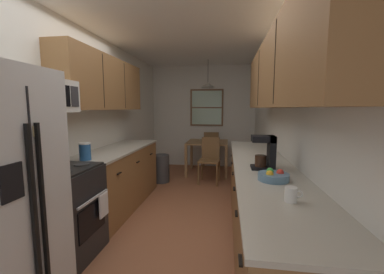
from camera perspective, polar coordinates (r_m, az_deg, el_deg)
name	(u,v)px	position (r m, az deg, el deg)	size (l,w,h in m)	color
ground_plane	(186,205)	(3.89, -1.39, -15.74)	(12.00, 12.00, 0.00)	#995B3D
wall_left	(101,122)	(4.05, -20.68, 3.32)	(0.10, 9.00, 2.55)	silver
wall_right	(280,124)	(3.62, 20.13, 2.98)	(0.10, 9.00, 2.55)	silver
wall_back	(203,117)	(6.22, 2.68, 4.83)	(4.40, 0.10, 2.55)	silver
ceiling_slab	(186,31)	(3.75, -1.52, 23.84)	(4.40, 9.00, 0.08)	white
stove_range	(62,212)	(2.81, -28.38, -15.35)	(0.66, 0.64, 1.10)	black
microwave_over_range	(43,96)	(2.69, -31.74, 8.30)	(0.39, 0.57, 0.32)	white
counter_left	(119,177)	(3.85, -16.95, -9.15)	(0.64, 1.91, 0.90)	olive
upper_cabinets_left	(104,84)	(3.74, -20.02, 11.77)	(0.33, 1.99, 0.74)	olive
counter_right	(262,203)	(2.85, 16.17, -14.88)	(0.64, 3.44, 0.90)	olive
upper_cabinets_right	(282,71)	(2.65, 20.45, 14.36)	(0.33, 3.12, 0.72)	olive
dining_table	(207,146)	(5.50, 3.67, -2.22)	(0.91, 0.87, 0.74)	olive
dining_chair_near	(210,158)	(4.88, 4.22, -4.90)	(0.43, 0.43, 0.90)	brown
dining_chair_far	(211,147)	(6.15, 4.54, -2.47)	(0.43, 0.43, 0.90)	brown
pendant_light	(208,85)	(5.45, 3.79, 12.20)	(0.32, 0.32, 0.60)	black
back_window	(207,108)	(6.14, 3.50, 6.95)	(0.83, 0.05, 0.92)	brown
trash_bin	(161,168)	(4.97, -7.30, -7.36)	(0.33, 0.33, 0.56)	#3F3F42
storage_canister	(85,151)	(3.02, -24.00, -3.13)	(0.13, 0.13, 0.20)	#265999
dish_towel	(104,205)	(2.74, -20.18, -14.86)	(0.02, 0.16, 0.24)	white
coffee_maker	(266,152)	(2.46, 17.17, -3.34)	(0.22, 0.18, 0.33)	black
mug_by_coffeemaker	(291,194)	(1.69, 22.42, -12.46)	(0.11, 0.08, 0.10)	white
fruit_bowl	(273,176)	(2.12, 18.71, -8.73)	(0.25, 0.25, 0.09)	#597F9E
table_serving_bowl	(209,140)	(5.57, 3.97, -0.62)	(0.19, 0.19, 0.06)	#E0D14C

